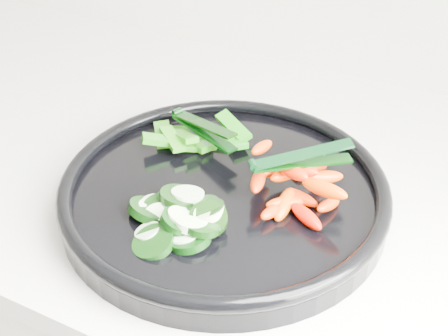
% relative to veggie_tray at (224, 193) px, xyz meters
% --- Properties ---
extents(counter, '(2.02, 0.62, 0.93)m').
position_rel_veggie_tray_xyz_m(counter, '(-0.41, 0.09, -0.48)').
color(counter, white).
rests_on(counter, ground).
extents(veggie_tray, '(0.47, 0.47, 0.04)m').
position_rel_veggie_tray_xyz_m(veggie_tray, '(0.00, 0.00, 0.00)').
color(veggie_tray, black).
rests_on(veggie_tray, counter).
extents(cucumber_pile, '(0.13, 0.12, 0.04)m').
position_rel_veggie_tray_xyz_m(cucumber_pile, '(-0.02, -0.07, 0.01)').
color(cucumber_pile, black).
rests_on(cucumber_pile, veggie_tray).
extents(carrot_pile, '(0.13, 0.16, 0.05)m').
position_rel_veggie_tray_xyz_m(carrot_pile, '(0.08, 0.03, 0.02)').
color(carrot_pile, '#EC4000').
rests_on(carrot_pile, veggie_tray).
extents(pepper_pile, '(0.14, 0.11, 0.03)m').
position_rel_veggie_tray_xyz_m(pepper_pile, '(-0.08, 0.07, 0.01)').
color(pepper_pile, '#09630A').
rests_on(pepper_pile, veggie_tray).
extents(tong_carrot, '(0.10, 0.08, 0.02)m').
position_rel_veggie_tray_xyz_m(tong_carrot, '(0.08, 0.03, 0.05)').
color(tong_carrot, black).
rests_on(tong_carrot, carrot_pile).
extents(tong_pepper, '(0.11, 0.06, 0.02)m').
position_rel_veggie_tray_xyz_m(tong_pepper, '(-0.07, 0.07, 0.03)').
color(tong_pepper, black).
rests_on(tong_pepper, pepper_pile).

